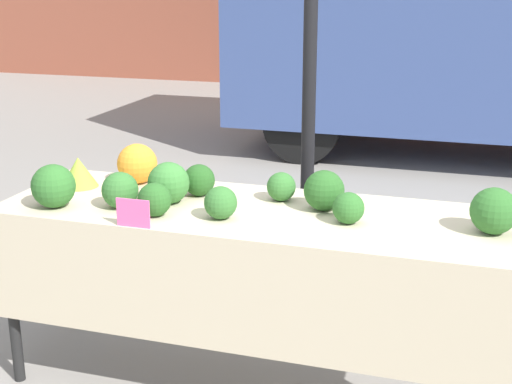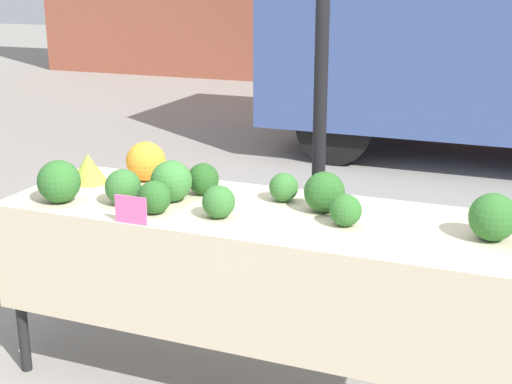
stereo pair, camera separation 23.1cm
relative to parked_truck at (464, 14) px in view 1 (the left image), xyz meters
The scene contains 17 objects.
ground_plane 5.13m from the parked_truck, 97.98° to the right, with size 40.00×40.00×0.00m, color gray.
tent_pole 4.18m from the parked_truck, 98.76° to the right, with size 0.07×0.07×2.42m.
parked_truck is the anchor object (origin of this frame).
market_table 5.04m from the parked_truck, 97.87° to the right, with size 2.23×0.73×0.84m.
orange_cauliflower 4.87m from the parked_truck, 106.18° to the right, with size 0.19×0.19×0.19m.
romanesco_head 5.07m from the parked_truck, 108.36° to the right, with size 0.18×0.18×0.14m.
broccoli_head_0 5.21m from the parked_truck, 101.82° to the right, with size 0.14×0.14×0.14m.
broccoli_head_1 5.20m from the parked_truck, 103.98° to the right, with size 0.16×0.16×0.16m.
broccoli_head_2 4.79m from the parked_truck, 97.43° to the right, with size 0.13×0.13×0.13m.
broccoli_head_3 5.12m from the parked_truck, 98.91° to the right, with size 0.14×0.14×0.14m.
broccoli_head_4 4.97m from the parked_truck, 93.22° to the right, with size 0.13×0.13×0.13m.
broccoli_head_5 4.84m from the parked_truck, 94.85° to the right, with size 0.17×0.17×0.17m.
broccoli_head_6 4.89m from the parked_truck, 101.78° to the right, with size 0.15×0.15×0.15m.
broccoli_head_7 5.34m from the parked_truck, 106.67° to the right, with size 0.19×0.19×0.19m.
broccoli_head_8 4.92m from the parked_truck, 86.74° to the right, with size 0.18×0.18×0.18m.
broccoli_head_9 5.04m from the parked_truck, 102.40° to the right, with size 0.18×0.18×0.18m.
price_sign 5.37m from the parked_truck, 101.73° to the right, with size 0.14×0.01×0.12m.
Camera 1 is at (0.85, -2.76, 1.80)m, focal length 50.00 mm.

